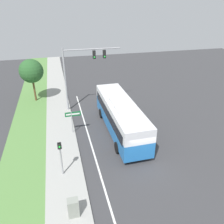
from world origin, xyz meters
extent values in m
plane|color=#38383A|center=(0.00, 0.00, 0.00)|extent=(80.00, 80.00, 0.00)
cube|color=#9E9E99|center=(-6.20, 0.00, 0.06)|extent=(2.80, 80.00, 0.12)
cube|color=#568442|center=(-9.40, 0.00, 0.05)|extent=(3.60, 80.00, 0.10)
cube|color=silver|center=(-3.60, 0.00, 0.00)|extent=(0.14, 30.00, 0.01)
cube|color=#236BB7|center=(-0.36, 4.80, 1.19)|extent=(2.57, 10.75, 1.49)
cube|color=silver|center=(-0.36, 4.80, 2.55)|extent=(2.57, 10.75, 1.22)
cube|color=black|center=(-0.36, 4.80, 2.13)|extent=(2.61, 9.89, 0.92)
cube|color=silver|center=(-0.36, 3.99, 3.27)|extent=(1.80, 3.76, 0.24)
cylinder|color=black|center=(-1.60, 8.13, 0.51)|extent=(0.28, 1.01, 1.01)
cylinder|color=black|center=(0.87, 8.13, 0.51)|extent=(0.28, 1.01, 1.01)
cylinder|color=black|center=(-1.60, 1.47, 0.51)|extent=(0.28, 1.01, 1.01)
cylinder|color=black|center=(0.87, 1.47, 0.51)|extent=(0.28, 1.01, 1.01)
cylinder|color=#939399|center=(-5.05, 10.97, 3.66)|extent=(0.20, 0.20, 7.33)
cylinder|color=#939399|center=(-1.86, 10.97, 7.08)|extent=(6.38, 0.14, 0.14)
cube|color=black|center=(-1.65, 10.97, 6.46)|extent=(0.32, 0.28, 0.90)
sphere|color=#1ED838|center=(-1.65, 10.79, 6.21)|extent=(0.18, 0.18, 0.18)
cube|color=black|center=(-0.48, 10.97, 6.46)|extent=(0.32, 0.28, 0.90)
sphere|color=#1ED838|center=(-0.48, 10.79, 6.21)|extent=(0.18, 0.18, 0.18)
cylinder|color=#939399|center=(-6.32, -0.16, 1.45)|extent=(0.12, 0.12, 2.90)
cube|color=black|center=(-6.32, -0.16, 2.68)|extent=(0.28, 0.24, 0.44)
sphere|color=#1ED838|center=(-6.32, -0.31, 2.68)|extent=(0.14, 0.14, 0.14)
cylinder|color=#939399|center=(-5.02, 5.57, 1.21)|extent=(0.08, 0.08, 2.41)
cube|color=#145B2D|center=(-4.87, 5.57, 2.13)|extent=(1.52, 0.03, 0.47)
cube|color=white|center=(-4.87, 5.55, 2.13)|extent=(1.29, 0.01, 0.16)
cube|color=gray|center=(-5.88, -3.98, 0.75)|extent=(0.67, 0.50, 1.27)
cylinder|color=brown|center=(-8.94, 14.80, 1.63)|extent=(0.24, 0.24, 3.07)
sphere|color=#285628|center=(-8.94, 14.80, 4.05)|extent=(2.94, 2.94, 2.94)
camera|label=1|loc=(-5.93, -13.28, 11.72)|focal=35.00mm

